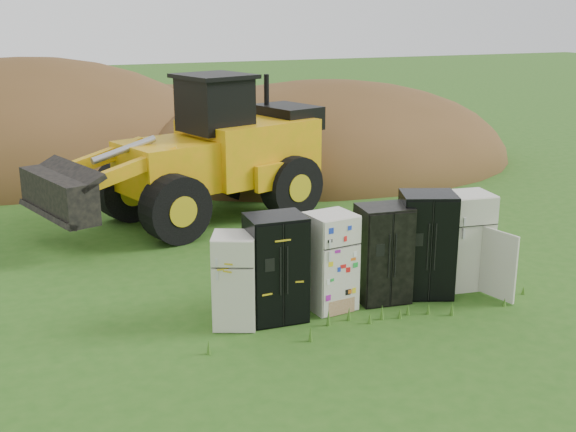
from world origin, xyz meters
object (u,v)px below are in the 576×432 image
at_px(fridge_leftmost, 235,280).
at_px(fridge_black_right, 426,244).
at_px(wheel_loader, 185,151).
at_px(fridge_dark_mid, 383,253).
at_px(fridge_black_side, 276,268).
at_px(fridge_sticker, 330,261).
at_px(fridge_open_door, 466,240).

distance_m(fridge_leftmost, fridge_black_right, 3.77).
bearing_deg(wheel_loader, fridge_black_right, -82.21).
height_order(fridge_dark_mid, wheel_loader, wheel_loader).
bearing_deg(fridge_black_side, fridge_leftmost, -178.48).
distance_m(fridge_black_side, wheel_loader, 6.37).
relative_size(fridge_black_side, fridge_black_right, 0.95).
relative_size(fridge_leftmost, fridge_sticker, 0.92).
distance_m(fridge_sticker, fridge_dark_mid, 1.06).
xyz_separation_m(fridge_leftmost, fridge_open_door, (4.71, 0.06, 0.12)).
distance_m(fridge_leftmost, fridge_sticker, 1.82).
distance_m(fridge_black_side, fridge_sticker, 1.08).
bearing_deg(fridge_black_side, fridge_sticker, 6.79).
height_order(fridge_leftmost, wheel_loader, wheel_loader).
relative_size(fridge_leftmost, fridge_dark_mid, 0.90).
bearing_deg(fridge_black_right, fridge_leftmost, -159.31).
relative_size(fridge_black_right, wheel_loader, 0.26).
bearing_deg(fridge_sticker, fridge_black_right, -9.85).
bearing_deg(fridge_dark_mid, fridge_sticker, -175.13).
height_order(fridge_leftmost, fridge_black_side, fridge_black_side).
relative_size(fridge_black_right, fridge_open_door, 1.06).
bearing_deg(fridge_open_door, fridge_black_side, -171.64).
xyz_separation_m(fridge_dark_mid, wheel_loader, (-2.09, 6.25, 0.93)).
relative_size(fridge_dark_mid, wheel_loader, 0.24).
distance_m(fridge_leftmost, fridge_open_door, 4.71).
xyz_separation_m(fridge_leftmost, fridge_sticker, (1.82, 0.07, 0.07)).
distance_m(fridge_sticker, wheel_loader, 6.38).
bearing_deg(fridge_sticker, fridge_leftmost, 174.74).
height_order(fridge_dark_mid, fridge_black_right, fridge_black_right).
relative_size(fridge_dark_mid, fridge_open_door, 0.97).
bearing_deg(fridge_leftmost, fridge_dark_mid, 24.12).
height_order(fridge_black_side, fridge_open_door, fridge_black_side).
relative_size(fridge_sticker, wheel_loader, 0.23).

